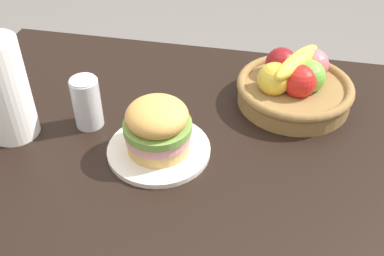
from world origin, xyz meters
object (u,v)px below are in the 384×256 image
at_px(plate, 159,150).
at_px(paper_towel_roll, 4,90).
at_px(soda_can, 87,103).
at_px(fruit_basket, 295,85).
at_px(sandwich, 158,126).

xyz_separation_m(plate, paper_towel_roll, (-0.35, -0.00, 0.11)).
bearing_deg(paper_towel_roll, soda_can, 22.27).
bearing_deg(soda_can, plate, -18.97).
height_order(plate, soda_can, soda_can).
distance_m(fruit_basket, paper_towel_roll, 0.68).
distance_m(plate, sandwich, 0.07).
bearing_deg(sandwich, paper_towel_roll, -179.89).
bearing_deg(plate, paper_towel_roll, -179.89).
height_order(sandwich, fruit_basket, fruit_basket).
xyz_separation_m(fruit_basket, paper_towel_roll, (-0.63, -0.26, 0.07)).
relative_size(sandwich, fruit_basket, 0.51).
distance_m(soda_can, paper_towel_roll, 0.18).
relative_size(sandwich, soda_can, 1.18).
relative_size(sandwich, paper_towel_roll, 0.62).
relative_size(soda_can, paper_towel_roll, 0.53).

